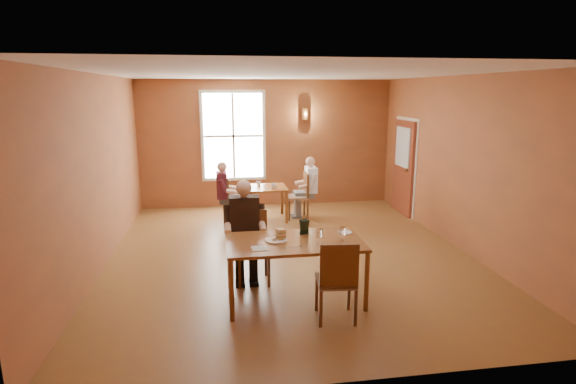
{
  "coord_description": "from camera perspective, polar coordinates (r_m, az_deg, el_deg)",
  "views": [
    {
      "loc": [
        -1.13,
        -7.17,
        2.73
      ],
      "look_at": [
        0.0,
        0.2,
        1.05
      ],
      "focal_mm": 28.0,
      "sensor_mm": 36.0,
      "label": 1
    }
  ],
  "objects": [
    {
      "name": "ground",
      "position": [
        7.75,
        0.23,
        -7.91
      ],
      "size": [
        6.0,
        7.0,
        0.01
      ],
      "primitive_type": "cube",
      "color": "brown",
      "rests_on": "ground"
    },
    {
      "name": "wall_back",
      "position": [
        10.8,
        -2.67,
        6.15
      ],
      "size": [
        6.0,
        0.04,
        3.0
      ],
      "primitive_type": "cube",
      "color": "brown",
      "rests_on": "ground"
    },
    {
      "name": "wall_front",
      "position": [
        4.03,
        8.02,
        -5.2
      ],
      "size": [
        6.0,
        0.04,
        3.0
      ],
      "primitive_type": "cube",
      "color": "brown",
      "rests_on": "ground"
    },
    {
      "name": "wall_left",
      "position": [
        7.51,
        -23.02,
        2.26
      ],
      "size": [
        0.04,
        7.0,
        3.0
      ],
      "primitive_type": "cube",
      "color": "brown",
      "rests_on": "ground"
    },
    {
      "name": "wall_right",
      "position": [
        8.36,
        21.02,
        3.39
      ],
      "size": [
        0.04,
        7.0,
        3.0
      ],
      "primitive_type": "cube",
      "color": "brown",
      "rests_on": "ground"
    },
    {
      "name": "ceiling",
      "position": [
        7.26,
        0.25,
        14.83
      ],
      "size": [
        6.0,
        7.0,
        0.04
      ],
      "primitive_type": "cube",
      "color": "white",
      "rests_on": "wall_back"
    },
    {
      "name": "window",
      "position": [
        10.67,
        -6.95,
        7.07
      ],
      "size": [
        1.36,
        0.1,
        1.96
      ],
      "primitive_type": "cube",
      "color": "white",
      "rests_on": "wall_back"
    },
    {
      "name": "door",
      "position": [
        10.44,
        14.37,
        3.04
      ],
      "size": [
        0.12,
        1.04,
        2.1
      ],
      "primitive_type": "cube",
      "color": "maroon",
      "rests_on": "ground"
    },
    {
      "name": "wall_sconce",
      "position": [
        10.78,
        2.19,
        9.87
      ],
      "size": [
        0.16,
        0.16,
        0.28
      ],
      "primitive_type": "cylinder",
      "color": "brown",
      "rests_on": "wall_back"
    },
    {
      "name": "main_table",
      "position": [
        6.02,
        0.83,
        -9.93
      ],
      "size": [
        1.76,
        0.99,
        0.83
      ],
      "primitive_type": null,
      "color": "brown",
      "rests_on": "ground"
    },
    {
      "name": "chair_diner_main",
      "position": [
        6.53,
        -4.48,
        -7.14
      ],
      "size": [
        0.46,
        0.46,
        1.03
      ],
      "primitive_type": null,
      "rotation": [
        0.0,
        0.0,
        3.14
      ],
      "color": "#472D14",
      "rests_on": "ground"
    },
    {
      "name": "diner_main",
      "position": [
        6.44,
        -4.49,
        -5.63
      ],
      "size": [
        0.57,
        0.57,
        1.42
      ],
      "primitive_type": null,
      "rotation": [
        0.0,
        0.0,
        3.14
      ],
      "color": "black",
      "rests_on": "ground"
    },
    {
      "name": "chair_empty",
      "position": [
        5.55,
        6.1,
        -10.93
      ],
      "size": [
        0.5,
        0.5,
        1.03
      ],
      "primitive_type": null,
      "rotation": [
        0.0,
        0.0,
        -0.1
      ],
      "color": "#612E14",
      "rests_on": "ground"
    },
    {
      "name": "plate_food",
      "position": [
        5.87,
        -1.53,
        -6.06
      ],
      "size": [
        0.34,
        0.34,
        0.04
      ],
      "primitive_type": "cylinder",
      "rotation": [
        0.0,
        0.0,
        0.2
      ],
      "color": "white",
      "rests_on": "main_table"
    },
    {
      "name": "sandwich",
      "position": [
        5.9,
        -0.91,
        -5.49
      ],
      "size": [
        0.13,
        0.13,
        0.12
      ],
      "primitive_type": "cube",
      "rotation": [
        0.0,
        0.0,
        0.33
      ],
      "color": "tan",
      "rests_on": "main_table"
    },
    {
      "name": "goblet_b",
      "position": [
        5.89,
        6.95,
        -5.25
      ],
      "size": [
        0.09,
        0.09,
        0.2
      ],
      "primitive_type": null,
      "rotation": [
        0.0,
        0.0,
        -0.17
      ],
      "color": "white",
      "rests_on": "main_table"
    },
    {
      "name": "goblet_c",
      "position": [
        5.72,
        4.06,
        -5.62
      ],
      "size": [
        0.09,
        0.09,
        0.22
      ],
      "primitive_type": null,
      "rotation": [
        0.0,
        0.0,
        -0.04
      ],
      "color": "silver",
      "rests_on": "main_table"
    },
    {
      "name": "menu_stand",
      "position": [
        6.11,
        2.07,
        -4.46
      ],
      "size": [
        0.14,
        0.1,
        0.21
      ],
      "primitive_type": "cube",
      "rotation": [
        0.0,
        0.0,
        0.33
      ],
      "color": "black",
      "rests_on": "main_table"
    },
    {
      "name": "knife",
      "position": [
        5.66,
        0.7,
        -6.95
      ],
      "size": [
        0.22,
        0.03,
        0.0
      ],
      "primitive_type": "cube",
      "rotation": [
        0.0,
        0.0,
        0.05
      ],
      "color": "silver",
      "rests_on": "main_table"
    },
    {
      "name": "napkin",
      "position": [
        5.61,
        -3.65,
        -7.15
      ],
      "size": [
        0.2,
        0.2,
        0.01
      ],
      "primitive_type": "cube",
      "rotation": [
        0.0,
        0.0,
        0.05
      ],
      "color": "silver",
      "rests_on": "main_table"
    },
    {
      "name": "side_plate",
      "position": [
        6.23,
        7.23,
        -5.12
      ],
      "size": [
        0.24,
        0.24,
        0.01
      ],
      "primitive_type": "cylinder",
      "rotation": [
        0.0,
        0.0,
        0.27
      ],
      "color": "white",
      "rests_on": "main_table"
    },
    {
      "name": "second_table",
      "position": [
        9.73,
        -2.63,
        -1.42
      ],
      "size": [
        0.82,
        0.82,
        0.72
      ],
      "primitive_type": null,
      "color": "brown",
      "rests_on": "ground"
    },
    {
      "name": "chair_diner_white",
      "position": [
        9.78,
        1.15,
        -0.48
      ],
      "size": [
        0.44,
        0.44,
        1.0
      ],
      "primitive_type": null,
      "rotation": [
        0.0,
        0.0,
        1.57
      ],
      "color": "#3B1F13",
      "rests_on": "ground"
    },
    {
      "name": "diner_white",
      "position": [
        9.75,
        1.33,
        0.36
      ],
      "size": [
        0.52,
        0.52,
        1.29
      ],
      "primitive_type": null,
      "rotation": [
        0.0,
        0.0,
        1.57
      ],
      "color": "white",
      "rests_on": "ground"
    },
    {
      "name": "chair_diner_maroon",
      "position": [
        9.65,
        -6.48,
        -0.85
      ],
      "size": [
        0.43,
        0.43,
        0.96
      ],
      "primitive_type": null,
      "rotation": [
        0.0,
        0.0,
        -1.57
      ],
      "color": "#472316",
      "rests_on": "ground"
    },
    {
      "name": "diner_maroon",
      "position": [
        9.62,
        -6.68,
        -0.02
      ],
      "size": [
        0.5,
        0.5,
        1.25
      ],
      "primitive_type": null,
      "rotation": [
        0.0,
        0.0,
        -1.57
      ],
      "color": "maroon",
      "rests_on": "ground"
    },
    {
      "name": "cup_a",
      "position": [
        9.52,
        -1.86,
        0.79
      ],
      "size": [
        0.13,
        0.13,
        0.1
      ],
      "primitive_type": "imported",
      "rotation": [
        0.0,
        0.0,
        0.12
      ],
      "color": "white",
      "rests_on": "second_table"
    },
    {
      "name": "cup_b",
      "position": [
        9.76,
        -3.73,
        1.07
      ],
      "size": [
        0.12,
        0.12,
        0.1
      ],
      "primitive_type": "imported",
      "rotation": [
        0.0,
        0.0,
        -0.24
      ],
      "color": "silver",
      "rests_on": "second_table"
    }
  ]
}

